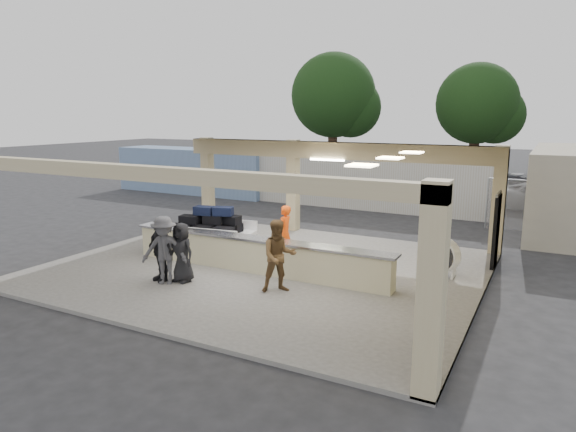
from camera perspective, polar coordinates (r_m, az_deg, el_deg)
The scene contains 16 objects.
ground at distance 15.17m, azimuth -2.61°, elevation -5.99°, with size 120.00×120.00×0.00m, color #252427.
pavilion at distance 15.29m, azimuth -0.72°, elevation -0.62°, with size 12.01×10.00×3.55m.
baggage_counter at distance 14.59m, azimuth -3.63°, elevation -4.30°, with size 8.20×0.58×0.98m.
luggage_cart at distance 16.59m, azimuth -8.68°, elevation -1.34°, with size 2.79×1.97×1.51m.
drum_fan at distance 14.80m, azimuth 16.81°, elevation -4.24°, with size 1.00×0.65×1.05m.
baggage_handler at distance 15.57m, azimuth -0.40°, elevation -1.90°, with size 0.62×0.34×1.70m, color #FF4C0D.
passenger_a at distance 12.82m, azimuth -1.01°, elevation -4.47°, with size 0.90×0.39×1.84m, color brown.
passenger_b at distance 14.08m, azimuth -14.02°, elevation -3.65°, with size 1.00×0.36×1.71m, color black.
passenger_c at distance 13.80m, azimuth -13.57°, elevation -3.72°, with size 1.17×0.41×1.81m, color #48484D.
passenger_d at distance 13.90m, azimuth -11.72°, elevation -3.98°, with size 0.78×0.32×1.60m, color black.
car_white_a at distance 26.33m, azimuth 26.75°, elevation 1.75°, with size 2.27×4.79×1.37m, color silver.
car_dark at distance 28.14m, azimuth 24.66°, elevation 2.62°, with size 1.60×4.53×1.51m, color black.
container_white at distance 25.51m, azimuth 8.70°, elevation 3.95°, with size 11.96×2.39×2.59m, color silver.
container_blue at distance 30.28m, azimuth -10.22°, elevation 4.99°, with size 9.71×2.33×2.52m, color #7693BC.
tree_left at distance 39.62m, azimuth 5.58°, elevation 12.83°, with size 6.60×6.30×9.00m.
tree_mid at distance 38.97m, azimuth 20.75°, elevation 11.27°, with size 6.00×5.60×8.00m.
Camera 1 is at (7.34, -12.48, 4.51)m, focal length 32.00 mm.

